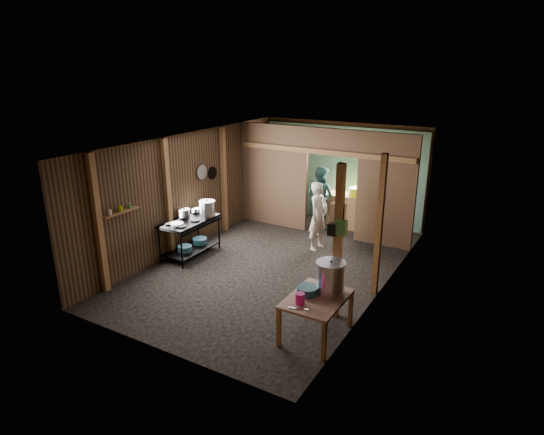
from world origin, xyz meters
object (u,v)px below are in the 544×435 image
Objects in this scene: prep_table at (316,317)px; stock_pot at (330,278)px; gas_range at (190,238)px; pink_bucket at (300,298)px; cook at (318,216)px; yellow_tub at (357,192)px; stove_pot_large at (207,209)px.

prep_table is 0.63m from stock_pot.
pink_bucket is at bearing -26.54° from gas_range.
pink_bucket is 0.11× the size of cook.
cook is at bearing -98.69° from yellow_tub.
stove_pot_large is at bearing 155.33° from stock_pot.
prep_table is at bearing 64.33° from pink_bucket.
stock_pot reaches higher than stove_pot_large.
gas_range is 0.73m from stove_pot_large.
stove_pot_large is 2.17× the size of pink_bucket.
stock_pot reaches higher than pink_bucket.
stove_pot_large is 0.23× the size of cook.
yellow_tub is 0.25× the size of cook.
cook is at bearing 110.48° from pink_bucket.
stove_pot_large is 3.84m from yellow_tub.
cook is (2.25, 1.74, 0.37)m from gas_range.
stove_pot_large is 4.02m from stock_pot.
stove_pot_large is (0.17, 0.43, 0.57)m from gas_range.
yellow_tub reaches higher than prep_table.
prep_table is (3.71, -1.49, -0.08)m from gas_range.
stove_pot_large is at bearing 129.51° from cook.
gas_range is 1.25× the size of prep_table.
gas_range is at bearing 134.94° from cook.
stock_pot is at bearing -145.12° from cook.
pink_bucket is at bearing -78.66° from yellow_tub.
gas_range reaches higher than prep_table.
gas_range is 8.40× the size of pink_bucket.
prep_table is at bearing -21.91° from gas_range.
prep_table is at bearing -76.47° from yellow_tub.
stock_pot is 4.89m from yellow_tub.
gas_range is at bearing 161.87° from stock_pot.
gas_range is 4.05m from stock_pot.
stock_pot reaches higher than gas_range.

